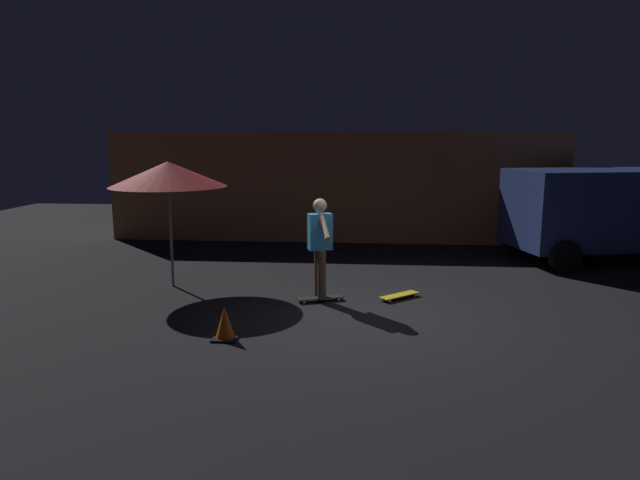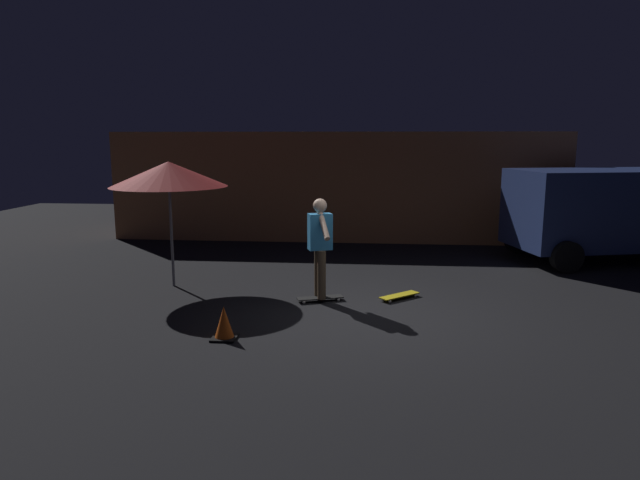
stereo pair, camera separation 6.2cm
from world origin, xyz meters
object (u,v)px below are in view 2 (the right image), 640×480
(skateboard_spare, at_px, (399,296))
(skater, at_px, (320,241))
(skateboard_ridden, at_px, (320,298))
(traffic_cone, at_px, (224,324))
(parked_van, at_px, (617,209))
(patio_umbrella, at_px, (169,174))

(skateboard_spare, relative_size, skater, 0.43)
(skateboard_ridden, relative_size, skateboard_spare, 1.12)
(traffic_cone, bearing_deg, parked_van, 37.89)
(patio_umbrella, bearing_deg, skateboard_spare, -6.53)
(traffic_cone, bearing_deg, skater, 59.28)
(patio_umbrella, height_order, skater, patio_umbrella)
(skateboard_spare, distance_m, skater, 1.68)
(patio_umbrella, bearing_deg, parked_van, 18.98)
(patio_umbrella, height_order, skateboard_ridden, patio_umbrella)
(patio_umbrella, distance_m, skater, 3.08)
(parked_van, distance_m, skater, 7.39)
(patio_umbrella, xyz_separation_m, skateboard_spare, (4.15, -0.47, -2.02))
(skateboard_spare, xyz_separation_m, traffic_cone, (-2.48, -2.18, 0.16))
(patio_umbrella, distance_m, skateboard_ridden, 3.53)
(parked_van, distance_m, skateboard_ridden, 7.47)
(skateboard_ridden, bearing_deg, patio_umbrella, 165.26)
(skater, bearing_deg, skateboard_ridden, 180.00)
(patio_umbrella, bearing_deg, skater, -14.74)
(skateboard_ridden, xyz_separation_m, skateboard_spare, (1.34, 0.26, 0.00))
(patio_umbrella, xyz_separation_m, traffic_cone, (1.66, -2.66, -1.86))
(parked_van, bearing_deg, skater, -148.44)
(skateboard_ridden, distance_m, skateboard_spare, 1.37)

